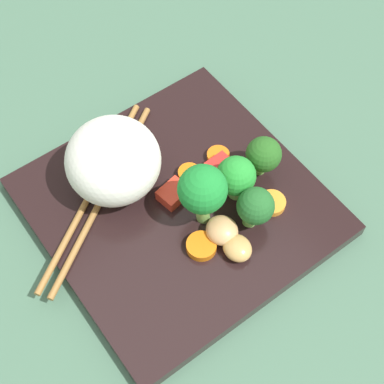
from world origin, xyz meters
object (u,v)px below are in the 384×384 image
object	(u,v)px
rice_mound	(113,161)
carrot_slice_0	(218,156)
chopstick_pair	(98,193)
square_plate	(178,206)
broccoli_floret_0	(263,155)

from	to	relation	value
rice_mound	carrot_slice_0	xyz separation A→B (cm)	(-9.55, 3.47, -3.47)
chopstick_pair	rice_mound	bearing A→B (deg)	145.68
chopstick_pair	carrot_slice_0	bearing A→B (deg)	130.19
square_plate	carrot_slice_0	size ratio (longest dim) A/B	11.08
broccoli_floret_0	chopstick_pair	size ratio (longest dim) A/B	0.24
square_plate	rice_mound	distance (cm)	7.67
rice_mound	broccoli_floret_0	size ratio (longest dim) A/B	1.88
square_plate	carrot_slice_0	world-z (taller)	carrot_slice_0
carrot_slice_0	rice_mound	bearing A→B (deg)	-19.96
broccoli_floret_0	carrot_slice_0	distance (cm)	5.08
carrot_slice_0	chopstick_pair	world-z (taller)	same
broccoli_floret_0	chopstick_pair	world-z (taller)	broccoli_floret_0
carrot_slice_0	chopstick_pair	xyz separation A→B (cm)	(11.74, -3.51, -0.02)
broccoli_floret_0	carrot_slice_0	world-z (taller)	broccoli_floret_0
rice_mound	broccoli_floret_0	world-z (taller)	rice_mound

